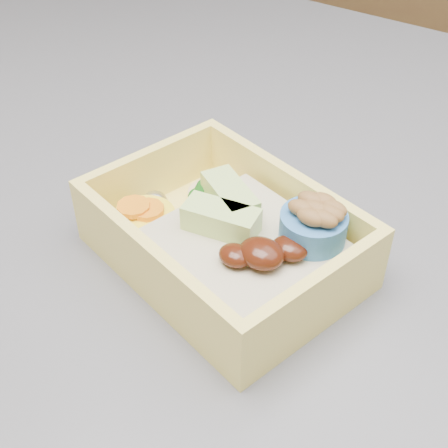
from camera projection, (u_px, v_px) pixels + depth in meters
The scene contains 2 objects.
island at pixel (178, 392), 0.95m from camera, with size 1.24×0.84×0.92m.
bento_box at pixel (232, 240), 0.48m from camera, with size 0.23×0.19×0.07m.
Camera 1 is at (0.38, -0.52, 1.26)m, focal length 50.00 mm.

